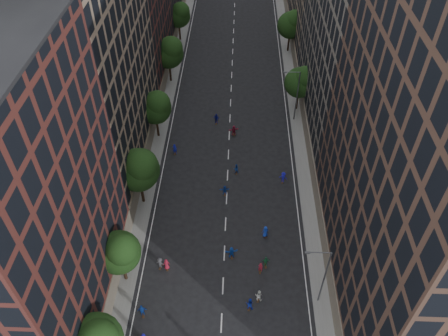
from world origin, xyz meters
The scene contains 32 objects.
ground centered at (0.00, 40.00, 0.00)m, with size 240.00×240.00×0.00m, color black.
sidewalk_left centered at (-12.00, 47.50, 0.07)m, with size 4.00×105.00×0.15m, color slate.
sidewalk_right centered at (12.00, 47.50, 0.07)m, with size 4.00×105.00×0.15m, color slate.
bldg_left_a centered at (-19.00, 11.00, 15.00)m, with size 14.00×22.00×30.00m, color #4E231E.
bldg_left_b centered at (-19.00, 35.00, 17.00)m, with size 14.00×26.00×34.00m, color #8A715A.
bldg_left_c centered at (-19.00, 58.00, 14.00)m, with size 14.00×20.00×28.00m, color #4E231E.
bldg_right_a centered at (19.00, 15.00, 18.00)m, with size 14.00×30.00×36.00m, color #4C3429.
bldg_right_b centered at (19.00, 44.00, 16.50)m, with size 14.00×28.00×33.00m, color #635B52.
tree_left_1 centered at (-11.02, 13.86, 5.55)m, with size 4.80×4.80×8.21m.
tree_left_2 centered at (-10.99, 25.83, 6.36)m, with size 5.60×5.60×9.45m.
tree_left_3 centered at (-11.02, 39.85, 5.82)m, with size 5.00×5.00×8.58m.
tree_left_4 centered at (-11.00, 55.84, 6.10)m, with size 5.40×5.40×9.08m.
tree_left_5 centered at (-11.02, 71.86, 5.68)m, with size 4.80×4.80×8.33m.
tree_right_a centered at (11.38, 47.85, 5.63)m, with size 5.00×5.00×8.39m.
tree_right_b centered at (11.39, 67.85, 5.96)m, with size 5.20×5.20×8.83m.
streetlamp_near centered at (10.37, 12.00, 5.17)m, with size 2.64×0.22×9.06m.
streetlamp_far centered at (10.37, 45.00, 5.17)m, with size 2.64×0.22×9.06m.
skater_2 centered at (2.99, 10.86, 0.87)m, with size 0.85×0.66×1.74m, color #1529AC.
skater_4 centered at (-8.50, 9.65, 0.88)m, with size 1.03×0.43×1.75m, color #123896.
skater_5 centered at (0.88, 17.49, 0.85)m, with size 1.57×0.50×1.70m, color blue.
skater_6 centered at (-6.67, 15.58, 0.80)m, with size 0.79×0.51×1.61m, color #A51B31.
skater_7 centered at (4.28, 15.57, 0.78)m, with size 0.57×0.37×1.55m, color #A31B2F.
skater_8 centered at (3.98, 11.89, 0.84)m, with size 0.81×0.63×1.67m, color white.
skater_9 centered at (-7.44, 15.74, 0.78)m, with size 1.01×0.58×1.56m, color #46454B.
skater_10 centered at (4.93, 16.35, 0.81)m, with size 0.95×0.39×1.62m, color #1F673C.
skater_11 centered at (-0.28, 27.76, 0.75)m, with size 1.38×0.44×1.49m, color #13389D.
skater_12 centered at (5.01, 20.76, 0.85)m, with size 0.84×0.54×1.71m, color #1637B7.
skater_13 centered at (-8.09, 35.93, 0.88)m, with size 0.64×0.42×1.75m, color #161DB8.
skater_14 centered at (1.20, 32.04, 0.77)m, with size 0.75×0.58×1.54m, color navy.
skater_15 centered at (7.85, 30.43, 0.88)m, with size 1.13×0.65×1.75m, color #1816B5.
skater_16 centered at (-2.17, 43.57, 0.90)m, with size 1.06×0.44×1.80m, color #11168D.
skater_17 centered at (0.72, 40.68, 0.87)m, with size 1.61×0.51×1.74m, color maroon.
Camera 1 is at (1.06, -13.23, 44.09)m, focal length 35.00 mm.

